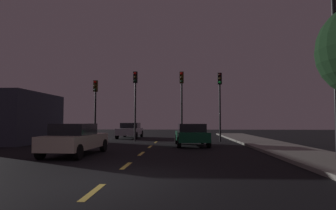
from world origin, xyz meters
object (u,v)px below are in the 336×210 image
(traffic_signal_far_right, at_px, (220,94))
(traffic_signal_center_left, at_px, (135,93))
(street_lamp_right, at_px, (327,43))
(car_stopped_ahead, at_px, (191,134))
(car_adjacent_lane, at_px, (75,139))
(traffic_signal_far_left, at_px, (95,98))
(car_oncoming_far, at_px, (130,130))
(traffic_signal_center_right, at_px, (182,93))

(traffic_signal_far_right, bearing_deg, traffic_signal_center_left, 180.00)
(traffic_signal_center_left, distance_m, street_lamp_right, 14.70)
(car_stopped_ahead, xyz_separation_m, street_lamp_right, (4.93, -7.43, 3.81))
(traffic_signal_center_left, height_order, car_adjacent_lane, traffic_signal_center_left)
(traffic_signal_far_left, bearing_deg, car_oncoming_far, 65.62)
(traffic_signal_center_right, relative_size, car_stopped_ahead, 1.32)
(traffic_signal_far_left, distance_m, traffic_signal_center_right, 6.86)
(traffic_signal_center_left, bearing_deg, traffic_signal_far_right, -0.00)
(car_adjacent_lane, height_order, street_lamp_right, street_lamp_right)
(traffic_signal_center_right, xyz_separation_m, car_oncoming_far, (-4.84, 4.43, -3.05))
(car_stopped_ahead, bearing_deg, traffic_signal_far_right, 59.61)
(traffic_signal_center_right, distance_m, car_adjacent_lane, 11.00)
(traffic_signal_far_left, bearing_deg, car_adjacent_lane, -78.30)
(traffic_signal_center_right, xyz_separation_m, car_adjacent_lane, (-4.91, -9.36, -3.04))
(car_stopped_ahead, height_order, car_oncoming_far, car_oncoming_far)
(car_stopped_ahead, bearing_deg, traffic_signal_far_left, 151.93)
(car_adjacent_lane, bearing_deg, car_stopped_ahead, 44.15)
(traffic_signal_far_left, bearing_deg, car_stopped_ahead, -28.07)
(car_adjacent_lane, height_order, car_oncoming_far, car_adjacent_lane)
(traffic_signal_center_right, relative_size, car_adjacent_lane, 1.22)
(car_stopped_ahead, bearing_deg, car_adjacent_lane, -135.85)
(traffic_signal_center_left, distance_m, car_stopped_ahead, 6.62)
(car_adjacent_lane, bearing_deg, car_oncoming_far, 89.71)
(traffic_signal_center_left, bearing_deg, car_stopped_ahead, -42.93)
(traffic_signal_center_left, height_order, traffic_signal_far_right, traffic_signal_center_left)
(car_oncoming_far, height_order, street_lamp_right, street_lamp_right)
(traffic_signal_center_left, height_order, street_lamp_right, street_lamp_right)
(traffic_signal_far_left, xyz_separation_m, traffic_signal_far_right, (9.81, 0.00, 0.34))
(traffic_signal_center_left, xyz_separation_m, street_lamp_right, (9.22, -11.42, 0.73))
(traffic_signal_far_right, xyz_separation_m, car_oncoming_far, (-7.81, 4.43, -2.98))
(traffic_signal_center_left, height_order, traffic_signal_center_right, traffic_signal_center_left)
(traffic_signal_far_right, xyz_separation_m, car_adjacent_lane, (-7.88, -9.36, -2.97))
(traffic_signal_far_right, relative_size, car_oncoming_far, 1.18)
(car_adjacent_lane, bearing_deg, traffic_signal_far_left, 101.70)
(traffic_signal_center_left, relative_size, traffic_signal_center_right, 1.01)
(traffic_signal_far_left, height_order, car_oncoming_far, traffic_signal_far_left)
(traffic_signal_far_left, relative_size, car_adjacent_lane, 1.08)
(traffic_signal_center_left, xyz_separation_m, car_oncoming_far, (-1.18, 4.43, -3.08))
(traffic_signal_far_left, distance_m, traffic_signal_center_left, 3.22)
(traffic_signal_center_left, bearing_deg, street_lamp_right, -51.09)
(traffic_signal_far_left, relative_size, street_lamp_right, 0.64)
(street_lamp_right, bearing_deg, traffic_signal_far_right, 102.80)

